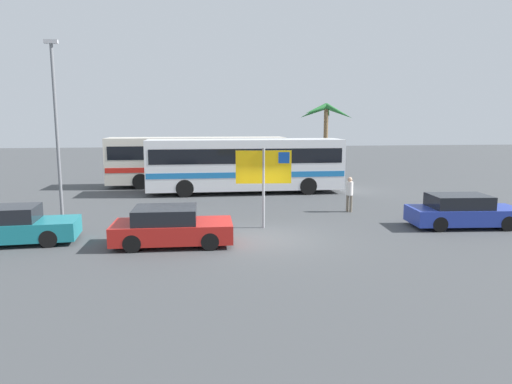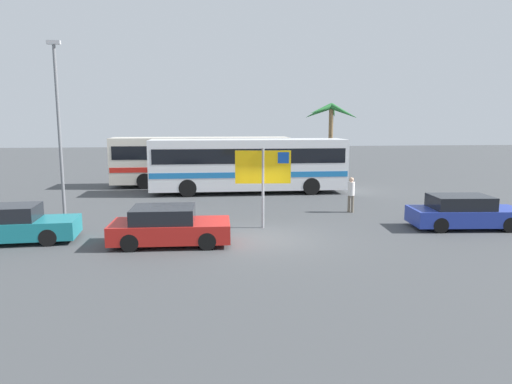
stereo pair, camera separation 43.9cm
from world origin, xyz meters
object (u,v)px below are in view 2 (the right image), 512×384
Objects in this scene: car_blue at (464,213)px; pedestrian_near_sign at (351,192)px; car_teal at (10,225)px; ferry_sign at (264,170)px; bus_front_coach at (248,163)px; bus_rear_coach at (201,159)px; car_red at (169,226)px.

pedestrian_near_sign is at bearing 138.59° from car_blue.
ferry_sign is at bearing 3.97° from car_teal.
bus_rear_coach is (-2.80, 3.32, 0.00)m from bus_front_coach.
pedestrian_near_sign is (8.02, 4.84, 0.33)m from car_red.
bus_front_coach is at bearing 132.16° from car_blue.
pedestrian_near_sign is (-3.52, 3.61, 0.33)m from car_blue.
ferry_sign reaches higher than car_teal.
bus_rear_coach is 17.05m from car_blue.
bus_front_coach is 7.73m from pedestrian_near_sign.
bus_front_coach reaches higher than pedestrian_near_sign.
pedestrian_near_sign is (4.43, 2.72, -1.35)m from ferry_sign.
bus_front_coach is at bearing 93.22° from ferry_sign.
bus_front_coach is at bearing 80.08° from pedestrian_near_sign.
car_teal is at bearing -167.71° from ferry_sign.
car_blue is at bearing -2.08° from ferry_sign.
ferry_sign is 0.71× the size of car_teal.
pedestrian_near_sign reaches higher than car_red.
car_red is at bearing -12.51° from car_teal.
car_teal is (-6.55, -13.73, -1.15)m from bus_rear_coach.
bus_front_coach is 6.91× the size of pedestrian_near_sign.
bus_rear_coach is 2.55× the size of car_teal.
car_teal is (-17.12, -0.39, -0.00)m from car_blue.
pedestrian_near_sign is at bearing -54.04° from bus_rear_coach.
car_red is (-0.96, -14.56, -1.15)m from bus_rear_coach.
bus_rear_coach is 12.73m from ferry_sign.
bus_rear_coach is 2.77× the size of car_red.
pedestrian_near_sign is (4.25, -6.40, -0.81)m from bus_front_coach.
ferry_sign reaches higher than bus_front_coach.
ferry_sign is 5.37m from pedestrian_near_sign.
bus_rear_coach reaches higher than car_red.
bus_front_coach is 14.04m from car_teal.
car_blue is at bearing -89.28° from pedestrian_near_sign.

